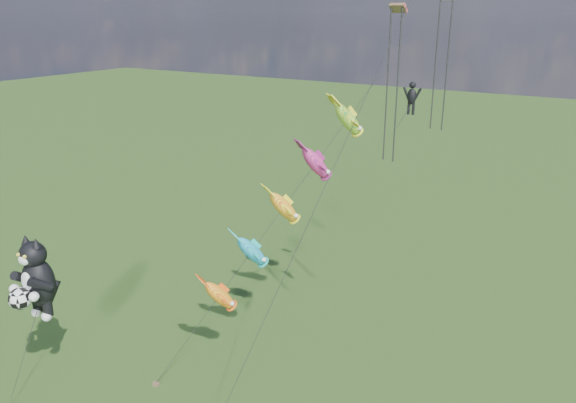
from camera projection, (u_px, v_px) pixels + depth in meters
The scene contains 4 objects.
ground at pixel (26, 368), 37.06m from camera, with size 300.00×300.00×0.00m, color #17360D.
cat_kite_rig at pixel (35, 279), 32.58m from camera, with size 2.40×4.11×10.26m.
fish_windsock_rig at pixel (283, 208), 35.35m from camera, with size 9.18×13.20×18.94m.
parafoil_rig at pixel (409, 88), 30.12m from camera, with size 6.93×16.56×27.91m.
Camera 1 is at (31.19, -17.89, 22.42)m, focal length 35.00 mm.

